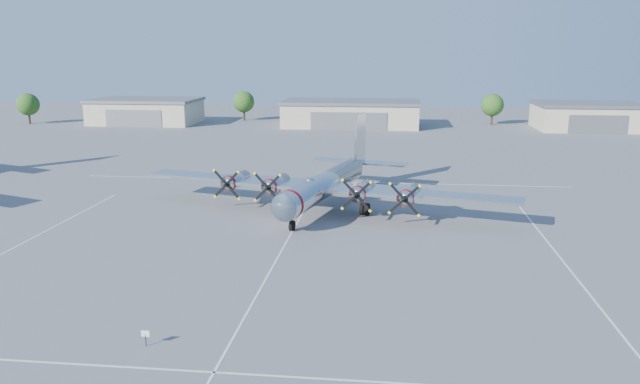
# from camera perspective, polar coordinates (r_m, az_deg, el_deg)

# --- Properties ---
(ground) EXTENTS (260.00, 260.00, 0.00)m
(ground) POSITION_cam_1_polar(r_m,az_deg,el_deg) (53.03, -3.08, -4.58)
(ground) COLOR #575759
(ground) RESTS_ON ground
(parking_lines) EXTENTS (60.00, 50.08, 0.01)m
(parking_lines) POSITION_cam_1_polar(r_m,az_deg,el_deg) (51.39, -3.41, -5.16)
(parking_lines) COLOR silver
(parking_lines) RESTS_ON ground
(hangar_west) EXTENTS (22.60, 14.60, 5.40)m
(hangar_west) POSITION_cam_1_polar(r_m,az_deg,el_deg) (142.90, -15.61, 7.15)
(hangar_west) COLOR #B3A78E
(hangar_west) RESTS_ON ground
(hangar_center) EXTENTS (28.60, 14.60, 5.40)m
(hangar_center) POSITION_cam_1_polar(r_m,az_deg,el_deg) (132.74, 2.85, 7.20)
(hangar_center) COLOR #B3A78E
(hangar_center) RESTS_ON ground
(hangar_east) EXTENTS (20.60, 14.60, 5.40)m
(hangar_east) POSITION_cam_1_polar(r_m,az_deg,el_deg) (138.20, 23.26, 6.40)
(hangar_east) COLOR #B3A78E
(hangar_east) RESTS_ON ground
(tree_far_west) EXTENTS (4.80, 4.80, 6.64)m
(tree_far_west) POSITION_cam_1_polar(r_m,az_deg,el_deg) (150.53, -25.14, 7.26)
(tree_far_west) COLOR #382619
(tree_far_west) RESTS_ON ground
(tree_west) EXTENTS (4.80, 4.80, 6.64)m
(tree_west) POSITION_cam_1_polar(r_m,az_deg,el_deg) (144.30, -6.99, 8.18)
(tree_west) COLOR #382619
(tree_west) RESTS_ON ground
(tree_east) EXTENTS (4.80, 4.80, 6.64)m
(tree_east) POSITION_cam_1_polar(r_m,az_deg,el_deg) (139.98, 15.49, 7.67)
(tree_east) COLOR #382619
(tree_east) RESTS_ON ground
(main_bomber_b29) EXTENTS (44.13, 35.23, 8.58)m
(main_bomber_b29) POSITION_cam_1_polar(r_m,az_deg,el_deg) (64.36, 0.64, -1.41)
(main_bomber_b29) COLOR silver
(main_bomber_b29) RESTS_ON ground
(info_placard) EXTENTS (0.49, 0.06, 0.93)m
(info_placard) POSITION_cam_1_polar(r_m,az_deg,el_deg) (36.29, -15.67, -12.50)
(info_placard) COLOR black
(info_placard) RESTS_ON ground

